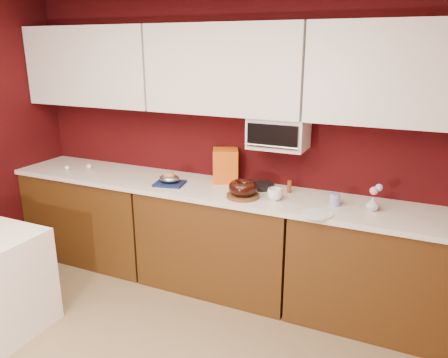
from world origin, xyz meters
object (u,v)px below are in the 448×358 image
toaster_oven (279,133)px  flower_vase (373,203)px  bundt_cake (243,188)px  foil_ham_nest (169,178)px  pandoro_box (225,165)px  coffee_mug (275,193)px  blue_jar (335,199)px

toaster_oven → flower_vase: toaster_oven is taller
toaster_oven → bundt_cake: (-0.18, -0.29, -0.39)m
bundt_cake → foil_ham_nest: bundt_cake is taller
foil_ham_nest → pandoro_box: size_ratio=0.61×
foil_ham_nest → coffee_mug: 0.94m
foil_ham_nest → pandoro_box: bearing=35.0°
flower_vase → bundt_cake: bearing=-172.5°
foil_ham_nest → bundt_cake: bearing=-3.7°
bundt_cake → flower_vase: bundt_cake is taller
bundt_cake → flower_vase: 0.96m
pandoro_box → coffee_mug: (0.54, -0.28, -0.09)m
bundt_cake → flower_vase: bearing=7.5°
toaster_oven → foil_ham_nest: size_ratio=2.55×
bundt_cake → coffee_mug: bundt_cake is taller
pandoro_box → flower_vase: size_ratio=2.56×
bundt_cake → foil_ham_nest: 0.69m
toaster_oven → pandoro_box: 0.58m
coffee_mug → flower_vase: size_ratio=0.99×
blue_jar → flower_vase: size_ratio=0.84×
pandoro_box → coffee_mug: size_ratio=2.58×
coffee_mug → pandoro_box: bearing=152.8°
foil_ham_nest → coffee_mug: size_ratio=1.58×
foil_ham_nest → toaster_oven: bearing=15.8°
bundt_cake → toaster_oven: bearing=58.2°
coffee_mug → foil_ham_nest: bearing=-180.0°
pandoro_box → coffee_mug: pandoro_box is taller
blue_jar → flower_vase: (0.27, 0.01, 0.01)m
toaster_oven → bundt_cake: size_ratio=1.99×
toaster_oven → blue_jar: size_ratio=4.78×
toaster_oven → coffee_mug: 0.49m
foil_ham_nest → flower_vase: size_ratio=1.57×
bundt_cake → foil_ham_nest: (-0.69, 0.04, -0.03)m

